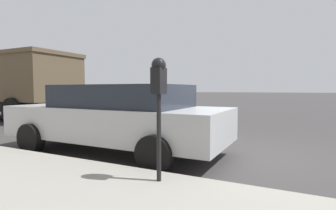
{
  "coord_description": "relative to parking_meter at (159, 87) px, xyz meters",
  "views": [
    {
      "loc": [
        -5.56,
        -0.93,
        1.36
      ],
      "look_at": [
        -2.44,
        0.61,
        1.15
      ],
      "focal_mm": 28.0,
      "sensor_mm": 36.0,
      "label": 1
    }
  ],
  "objects": [
    {
      "name": "car_silver",
      "position": [
        1.58,
        1.87,
        -0.61
      ],
      "size": [
        2.13,
        4.86,
        1.45
      ],
      "rotation": [
        0.0,
        0.0,
        -0.01
      ],
      "color": "#B7BABF",
      "rests_on": "ground_plane"
    },
    {
      "name": "dump_truck",
      "position": [
        4.55,
        10.69,
        0.26
      ],
      "size": [
        2.84,
        7.98,
        2.87
      ],
      "rotation": [
        0.0,
        0.0,
        0.0
      ],
      "color": "black",
      "rests_on": "ground_plane"
    },
    {
      "name": "parking_meter",
      "position": [
        0.0,
        0.0,
        0.0
      ],
      "size": [
        0.21,
        0.19,
        1.62
      ],
      "color": "black",
      "rests_on": "sidewalk"
    },
    {
      "name": "ground_plane",
      "position": [
        2.57,
        -0.67,
        -1.39
      ],
      "size": [
        220.0,
        220.0,
        0.0
      ],
      "primitive_type": "plane",
      "color": "#3D3A3A"
    }
  ]
}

